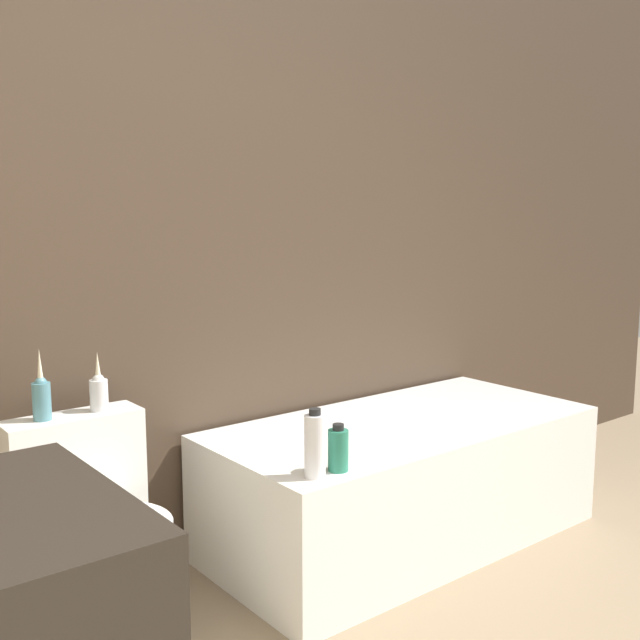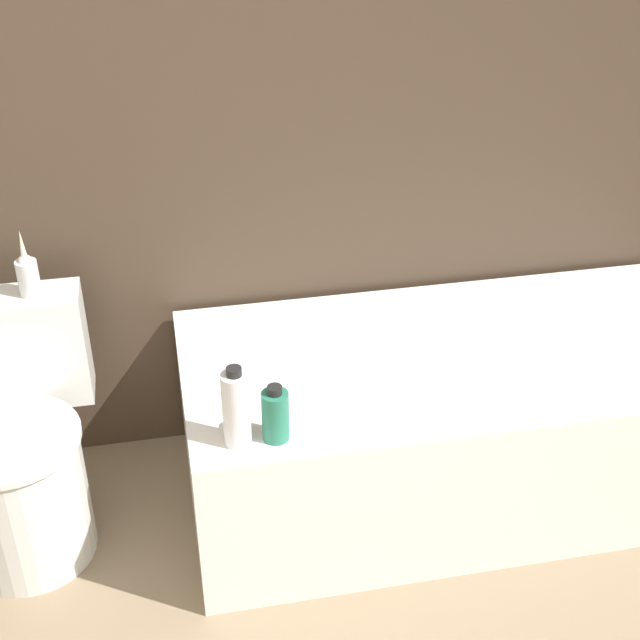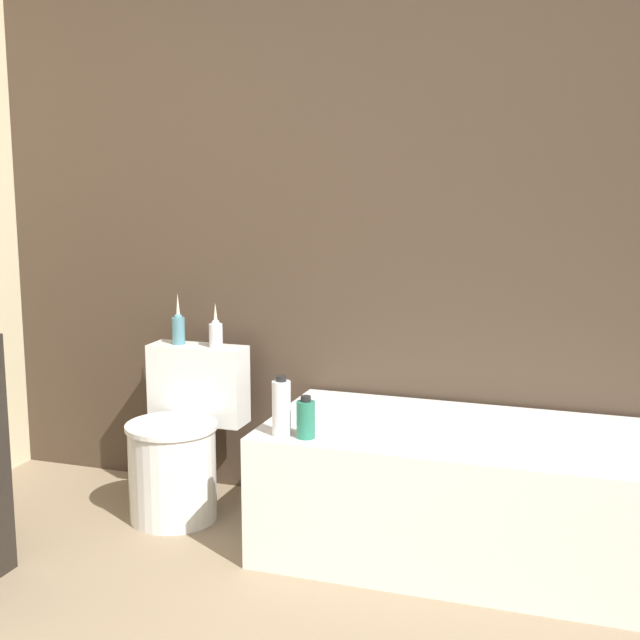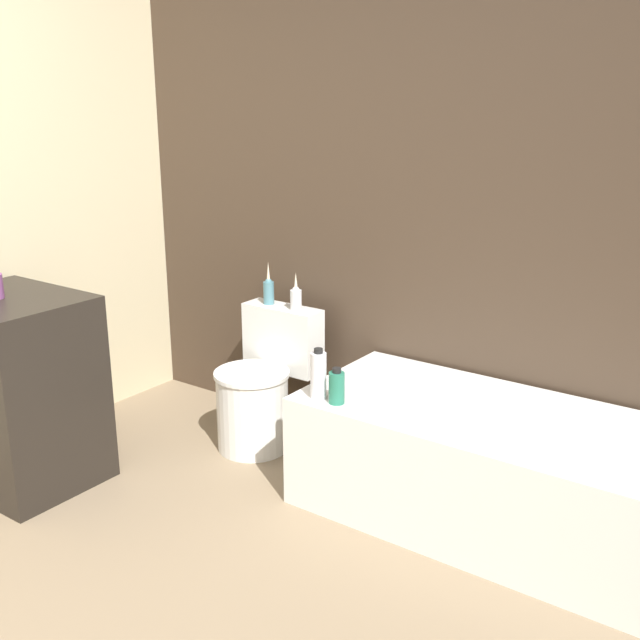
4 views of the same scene
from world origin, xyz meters
The scene contains 7 objects.
wall_back_tiled centered at (0.00, 2.15, 1.30)m, with size 6.40×0.06×2.60m.
bathtub centered at (0.70, 1.73, 0.25)m, with size 1.56×0.74×0.49m.
toilet centered at (-0.53, 1.77, 0.29)m, with size 0.42×0.51×0.68m.
vase_gold centered at (-0.62, 1.95, 0.75)m, with size 0.06×0.06×0.22m.
vase_silver centered at (-0.44, 1.95, 0.75)m, with size 0.06×0.06×0.19m.
shampoo_bottle_tall centered at (0.04, 1.46, 0.59)m, with size 0.07×0.07×0.22m.
shampoo_bottle_short centered at (0.14, 1.46, 0.56)m, with size 0.07×0.07×0.15m.
Camera 1 is at (-1.33, -0.30, 1.32)m, focal length 42.00 mm.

